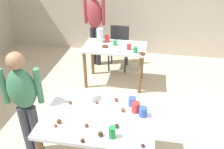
{
  "coord_description": "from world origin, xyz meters",
  "views": [
    {
      "loc": [
        0.36,
        -2.09,
        2.35
      ],
      "look_at": [
        -0.09,
        0.41,
        0.9
      ],
      "focal_mm": 37.35,
      "sensor_mm": 36.0,
      "label": 1
    }
  ],
  "objects_px": {
    "dining_table_far": "(115,52)",
    "person_adult_far": "(95,20)",
    "soda_can": "(112,132)",
    "mixing_bowl": "(90,96)",
    "dining_table_near": "(98,125)",
    "chair_far_table": "(119,45)",
    "pitcher_far": "(100,35)",
    "person_girl_near": "(24,99)"
  },
  "relations": [
    {
      "from": "person_adult_far",
      "to": "soda_can",
      "type": "distance_m",
      "value": 3.02
    },
    {
      "from": "chair_far_table",
      "to": "person_girl_near",
      "type": "bearing_deg",
      "value": -105.38
    },
    {
      "from": "person_adult_far",
      "to": "chair_far_table",
      "type": "bearing_deg",
      "value": -3.03
    },
    {
      "from": "mixing_bowl",
      "to": "person_girl_near",
      "type": "bearing_deg",
      "value": -162.05
    },
    {
      "from": "mixing_bowl",
      "to": "dining_table_far",
      "type": "bearing_deg",
      "value": 89.52
    },
    {
      "from": "dining_table_far",
      "to": "chair_far_table",
      "type": "bearing_deg",
      "value": 92.15
    },
    {
      "from": "person_girl_near",
      "to": "person_adult_far",
      "type": "height_order",
      "value": "person_adult_far"
    },
    {
      "from": "person_girl_near",
      "to": "soda_can",
      "type": "bearing_deg",
      "value": -17.37
    },
    {
      "from": "chair_far_table",
      "to": "person_girl_near",
      "type": "xyz_separation_m",
      "value": [
        -0.69,
        -2.52,
        0.33
      ]
    },
    {
      "from": "pitcher_far",
      "to": "chair_far_table",
      "type": "bearing_deg",
      "value": 63.0
    },
    {
      "from": "person_adult_far",
      "to": "dining_table_far",
      "type": "bearing_deg",
      "value": -52.98
    },
    {
      "from": "dining_table_near",
      "to": "pitcher_far",
      "type": "relative_size",
      "value": 4.65
    },
    {
      "from": "dining_table_near",
      "to": "chair_far_table",
      "type": "distance_m",
      "value": 2.61
    },
    {
      "from": "soda_can",
      "to": "pitcher_far",
      "type": "xyz_separation_m",
      "value": [
        -0.64,
        2.32,
        0.07
      ]
    },
    {
      "from": "person_girl_near",
      "to": "person_adult_far",
      "type": "bearing_deg",
      "value": 85.78
    },
    {
      "from": "chair_far_table",
      "to": "soda_can",
      "type": "distance_m",
      "value": 2.9
    },
    {
      "from": "dining_table_near",
      "to": "chair_far_table",
      "type": "xyz_separation_m",
      "value": [
        -0.18,
        2.6,
        -0.15
      ]
    },
    {
      "from": "chair_far_table",
      "to": "soda_can",
      "type": "bearing_deg",
      "value": -82.64
    },
    {
      "from": "dining_table_near",
      "to": "person_girl_near",
      "type": "bearing_deg",
      "value": 174.79
    },
    {
      "from": "dining_table_near",
      "to": "mixing_bowl",
      "type": "relative_size",
      "value": 6.96
    },
    {
      "from": "person_girl_near",
      "to": "mixing_bowl",
      "type": "bearing_deg",
      "value": 17.95
    },
    {
      "from": "chair_far_table",
      "to": "pitcher_far",
      "type": "bearing_deg",
      "value": -117.0
    },
    {
      "from": "chair_far_table",
      "to": "mixing_bowl",
      "type": "height_order",
      "value": "chair_far_table"
    },
    {
      "from": "pitcher_far",
      "to": "dining_table_near",
      "type": "bearing_deg",
      "value": -77.87
    },
    {
      "from": "soda_can",
      "to": "person_girl_near",
      "type": "bearing_deg",
      "value": 162.63
    },
    {
      "from": "person_adult_far",
      "to": "pitcher_far",
      "type": "xyz_separation_m",
      "value": [
        0.24,
        -0.56,
        -0.1
      ]
    },
    {
      "from": "pitcher_far",
      "to": "dining_table_far",
      "type": "bearing_deg",
      "value": -26.63
    },
    {
      "from": "chair_far_table",
      "to": "dining_table_near",
      "type": "bearing_deg",
      "value": -86.14
    },
    {
      "from": "dining_table_near",
      "to": "person_adult_far",
      "type": "relative_size",
      "value": 0.73
    },
    {
      "from": "person_girl_near",
      "to": "pitcher_far",
      "type": "height_order",
      "value": "person_girl_near"
    },
    {
      "from": "dining_table_far",
      "to": "person_girl_near",
      "type": "xyz_separation_m",
      "value": [
        -0.72,
        -1.84,
        0.19
      ]
    },
    {
      "from": "dining_table_near",
      "to": "chair_far_table",
      "type": "height_order",
      "value": "chair_far_table"
    },
    {
      "from": "dining_table_near",
      "to": "pitcher_far",
      "type": "distance_m",
      "value": 2.13
    },
    {
      "from": "dining_table_far",
      "to": "person_girl_near",
      "type": "bearing_deg",
      "value": -111.3
    },
    {
      "from": "dining_table_far",
      "to": "person_adult_far",
      "type": "xyz_separation_m",
      "value": [
        -0.53,
        0.7,
        0.35
      ]
    },
    {
      "from": "dining_table_far",
      "to": "pitcher_far",
      "type": "relative_size",
      "value": 4.34
    },
    {
      "from": "dining_table_near",
      "to": "soda_can",
      "type": "xyz_separation_m",
      "value": [
        0.19,
        -0.25,
        0.16
      ]
    },
    {
      "from": "chair_far_table",
      "to": "person_girl_near",
      "type": "relative_size",
      "value": 0.62
    },
    {
      "from": "person_adult_far",
      "to": "soda_can",
      "type": "bearing_deg",
      "value": -73.12
    },
    {
      "from": "dining_table_far",
      "to": "person_girl_near",
      "type": "relative_size",
      "value": 0.79
    },
    {
      "from": "dining_table_near",
      "to": "pitcher_far",
      "type": "xyz_separation_m",
      "value": [
        -0.45,
        2.07,
        0.23
      ]
    },
    {
      "from": "mixing_bowl",
      "to": "person_adult_far",
      "type": "bearing_deg",
      "value": 102.58
    }
  ]
}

